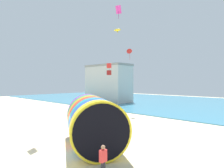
% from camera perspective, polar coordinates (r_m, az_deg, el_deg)
% --- Properties ---
extents(ground_plane, '(120.00, 120.00, 0.00)m').
position_cam_1_polar(ground_plane, '(14.69, -14.91, -18.35)').
color(ground_plane, beige).
extents(sea, '(120.00, 40.00, 0.10)m').
position_cam_1_polar(sea, '(45.53, 28.69, -5.45)').
color(sea, teal).
rests_on(sea, ground).
extents(giant_inflatable_tube, '(7.69, 6.72, 3.67)m').
position_cam_1_polar(giant_inflatable_tube, '(15.04, -5.37, -10.64)').
color(giant_inflatable_tube, purple).
rests_on(giant_inflatable_tube, ground).
extents(kite_handler, '(0.24, 0.36, 1.63)m').
position_cam_1_polar(kite_handler, '(10.60, -2.56, -21.17)').
color(kite_handler, black).
rests_on(kite_handler, ground).
extents(kite_red_delta, '(1.23, 1.31, 1.64)m').
position_cam_1_polar(kite_red_delta, '(30.57, 5.08, 8.98)').
color(kite_red_delta, red).
extents(kite_magenta_diamond, '(0.60, 0.51, 1.24)m').
position_cam_1_polar(kite_magenta_diamond, '(20.24, 1.87, 20.40)').
color(kite_magenta_diamond, '#D1339E').
extents(kite_red_box, '(0.73, 0.73, 1.48)m').
position_cam_1_polar(kite_red_box, '(24.02, -0.84, 4.24)').
color(kite_red_box, red).
extents(kite_yellow_parafoil, '(1.10, 0.77, 0.56)m').
position_cam_1_polar(kite_yellow_parafoil, '(29.34, 1.55, 15.18)').
color(kite_yellow_parafoil, yellow).
extents(promenade_building, '(11.33, 5.36, 8.90)m').
position_cam_1_polar(promenade_building, '(47.69, -1.09, 0.20)').
color(promenade_building, beige).
rests_on(promenade_building, ground).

